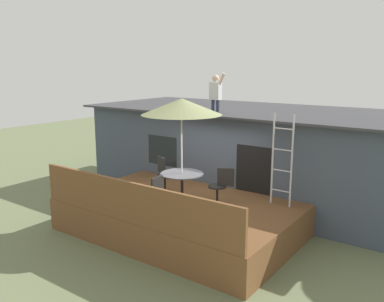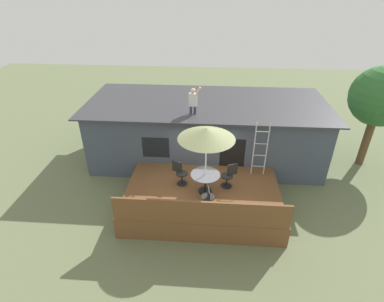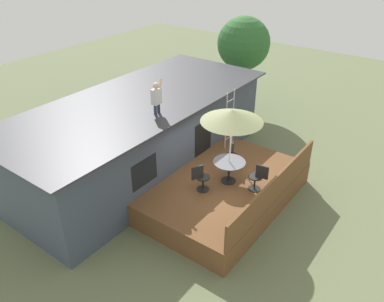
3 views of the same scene
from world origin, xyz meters
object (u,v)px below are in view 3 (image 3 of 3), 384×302
(patio_chair_right, at_px, (232,155))
(backyard_tree, at_px, (244,44))
(patio_table, at_px, (229,166))
(patio_chair_near, at_px, (257,177))
(person_figure, at_px, (157,96))
(patio_umbrella, at_px, (232,116))
(step_ladder, at_px, (230,119))
(patio_chair_left, at_px, (201,178))

(patio_chair_right, bearing_deg, backyard_tree, -177.16)
(patio_table, distance_m, patio_chair_right, 0.94)
(backyard_tree, bearing_deg, patio_chair_near, -146.19)
(person_figure, bearing_deg, patio_umbrella, -76.07)
(patio_chair_near, bearing_deg, patio_umbrella, -0.00)
(patio_table, distance_m, patio_chair_near, 0.98)
(patio_table, relative_size, backyard_tree, 0.23)
(patio_umbrella, relative_size, step_ladder, 1.15)
(patio_chair_right, bearing_deg, patio_chair_near, 36.99)
(person_figure, xyz_separation_m, patio_chair_left, (-0.34, -1.99, -2.13))
(person_figure, distance_m, patio_chair_left, 2.93)
(step_ladder, distance_m, patio_chair_right, 1.58)
(patio_umbrella, relative_size, patio_chair_left, 2.76)
(person_figure, distance_m, backyard_tree, 7.79)
(patio_table, bearing_deg, patio_chair_left, 155.30)
(step_ladder, height_order, patio_chair_right, step_ladder)
(step_ladder, bearing_deg, patio_table, -147.92)
(patio_chair_left, relative_size, patio_chair_right, 1.00)
(patio_chair_left, bearing_deg, patio_chair_near, -27.84)
(patio_table, relative_size, person_figure, 0.94)
(step_ladder, height_order, backyard_tree, backyard_tree)
(patio_chair_left, bearing_deg, patio_table, 0.00)
(patio_table, xyz_separation_m, patio_chair_right, (0.85, 0.40, -0.13))
(patio_umbrella, height_order, patio_chair_right, patio_umbrella)
(patio_table, bearing_deg, backyard_tree, 27.57)
(patio_chair_left, bearing_deg, patio_umbrella, 0.00)
(patio_umbrella, height_order, patio_chair_near, patio_umbrella)
(patio_table, height_order, person_figure, person_figure)
(patio_chair_left, distance_m, patio_chair_right, 1.79)
(patio_umbrella, bearing_deg, backyard_tree, 27.57)
(patio_chair_right, xyz_separation_m, patio_chair_near, (-0.72, -1.36, 0.00))
(step_ladder, bearing_deg, patio_umbrella, -147.92)
(patio_chair_near, bearing_deg, backyard_tree, -63.69)
(patio_chair_near, distance_m, backyard_tree, 8.59)
(patio_umbrella, bearing_deg, person_figure, 103.93)
(person_figure, bearing_deg, patio_chair_right, -54.48)
(patio_table, bearing_deg, person_figure, 103.93)
(patio_chair_left, height_order, patio_chair_near, same)
(patio_chair_left, bearing_deg, backyard_tree, 46.84)
(patio_chair_near, relative_size, backyard_tree, 0.20)
(patio_table, distance_m, backyard_tree, 8.19)
(patio_table, distance_m, person_figure, 3.20)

